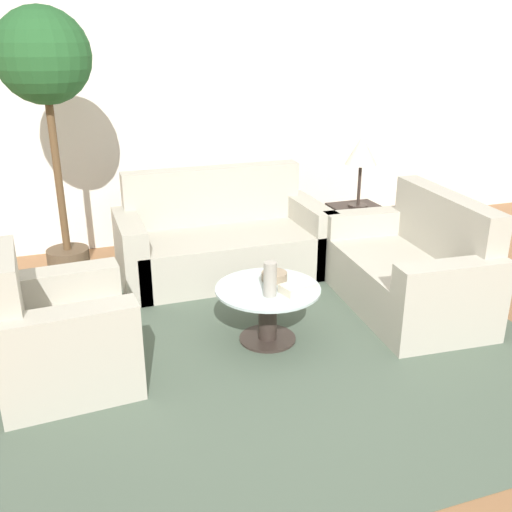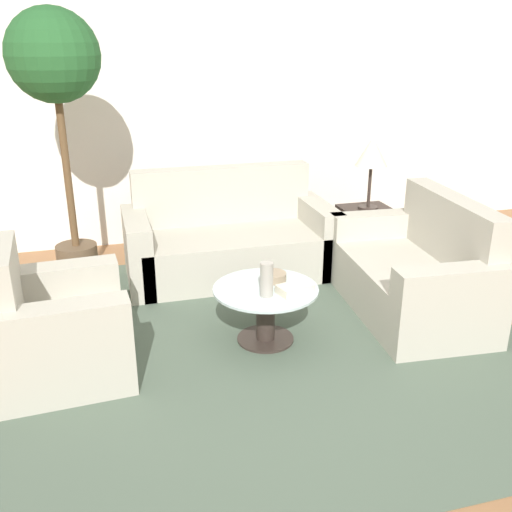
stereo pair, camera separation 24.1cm
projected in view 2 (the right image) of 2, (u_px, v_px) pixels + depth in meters
ground_plane at (306, 392)px, 3.47m from camera, size 14.00×14.00×0.00m
wall_back at (205, 113)px, 5.76m from camera, size 10.00×0.06×2.60m
rug at (265, 340)px, 4.06m from camera, size 3.69×3.46×0.01m
sofa_main at (228, 242)px, 5.15m from camera, size 1.83×0.86×0.92m
armchair at (52, 333)px, 3.56m from camera, size 0.84×0.89×0.89m
loveseat at (418, 276)px, 4.42m from camera, size 0.92×1.52×0.91m
coffee_table at (266, 307)px, 3.97m from camera, size 0.73×0.73×0.41m
side_table at (366, 236)px, 5.39m from camera, size 0.46×0.46×0.53m
table_lamp at (372, 154)px, 5.11m from camera, size 0.29×0.29×0.66m
potted_plant at (56, 83)px, 4.35m from camera, size 0.71×0.71×2.24m
vase at (267, 279)px, 3.76m from camera, size 0.09×0.09×0.24m
bowl at (273, 277)px, 4.03m from camera, size 0.18×0.18×0.06m
book_stack at (295, 289)px, 3.83m from camera, size 0.26×0.20×0.06m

